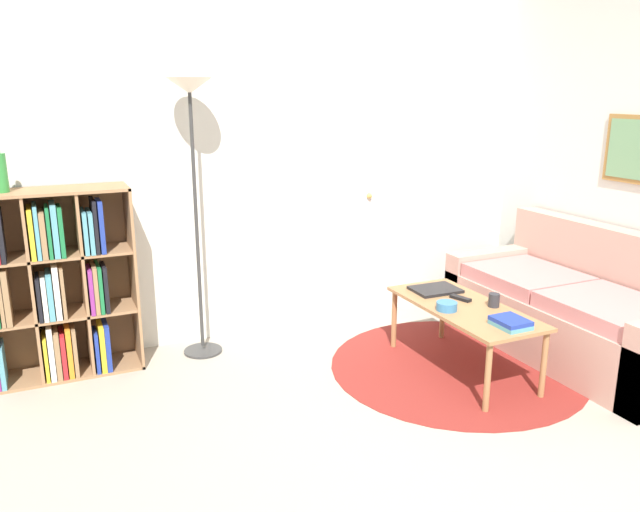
# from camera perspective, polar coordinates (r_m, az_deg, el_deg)

# --- Properties ---
(wall_back) EXTENTS (7.37, 0.11, 2.60)m
(wall_back) POSITION_cam_1_polar(r_m,az_deg,el_deg) (4.53, -5.04, 8.90)
(wall_back) COLOR silver
(wall_back) RESTS_ON ground_plane
(wall_right) EXTENTS (0.08, 5.49, 2.60)m
(wall_right) POSITION_cam_1_polar(r_m,az_deg,el_deg) (4.76, 26.76, 7.85)
(wall_right) COLOR silver
(wall_right) RESTS_ON ground_plane
(rug) EXTENTS (1.64, 1.64, 0.01)m
(rug) POSITION_cam_1_polar(r_m,az_deg,el_deg) (4.25, 12.35, -9.81)
(rug) COLOR maroon
(rug) RESTS_ON ground_plane
(bookshelf) EXTENTS (0.92, 0.34, 1.19)m
(bookshelf) POSITION_cam_1_polar(r_m,az_deg,el_deg) (4.19, -23.40, -2.47)
(bookshelf) COLOR #936B47
(bookshelf) RESTS_ON ground_plane
(floor_lamp) EXTENTS (0.29, 0.29, 1.84)m
(floor_lamp) POSITION_cam_1_polar(r_m,az_deg,el_deg) (4.10, -11.67, 11.39)
(floor_lamp) COLOR #333333
(floor_lamp) RESTS_ON ground_plane
(couch) EXTENTS (0.83, 1.79, 0.84)m
(couch) POSITION_cam_1_polar(r_m,az_deg,el_deg) (4.65, 22.64, -4.77)
(couch) COLOR tan
(couch) RESTS_ON ground_plane
(coffee_table) EXTENTS (0.49, 1.08, 0.44)m
(coffee_table) POSITION_cam_1_polar(r_m,az_deg,el_deg) (4.07, 13.03, -5.06)
(coffee_table) COLOR #996B42
(coffee_table) RESTS_ON ground_plane
(laptop) EXTENTS (0.32, 0.25, 0.02)m
(laptop) POSITION_cam_1_polar(r_m,az_deg,el_deg) (4.30, 10.50, -3.03)
(laptop) COLOR black
(laptop) RESTS_ON coffee_table
(bowl) EXTENTS (0.13, 0.13, 0.05)m
(bowl) POSITION_cam_1_polar(r_m,az_deg,el_deg) (3.94, 11.51, -4.51)
(bowl) COLOR teal
(bowl) RESTS_ON coffee_table
(book_stack_on_table) EXTENTS (0.17, 0.20, 0.05)m
(book_stack_on_table) POSITION_cam_1_polar(r_m,az_deg,el_deg) (3.77, 17.03, -5.85)
(book_stack_on_table) COLOR teal
(book_stack_on_table) RESTS_ON coffee_table
(cup) EXTENTS (0.07, 0.07, 0.09)m
(cup) POSITION_cam_1_polar(r_m,az_deg,el_deg) (4.07, 15.62, -3.91)
(cup) COLOR #28282D
(cup) RESTS_ON coffee_table
(remote) EXTENTS (0.08, 0.15, 0.02)m
(remote) POSITION_cam_1_polar(r_m,az_deg,el_deg) (4.16, 12.73, -3.79)
(remote) COLOR black
(remote) RESTS_ON coffee_table
(bottle_middle) EXTENTS (0.08, 0.08, 0.28)m
(bottle_middle) POSITION_cam_1_polar(r_m,az_deg,el_deg) (4.05, -27.21, 6.84)
(bottle_middle) COLOR #2D8438
(bottle_middle) RESTS_ON bookshelf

